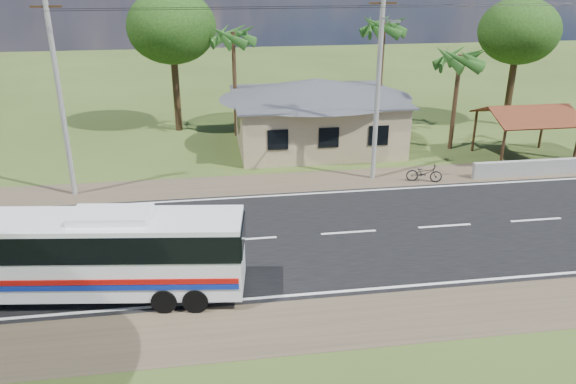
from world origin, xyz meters
name	(u,v)px	position (x,y,z in m)	size (l,w,h in m)	color
ground	(349,233)	(0.00, 0.00, 0.00)	(120.00, 120.00, 0.00)	#364B1A
road	(349,233)	(0.00, 0.00, 0.01)	(120.00, 16.00, 0.03)	black
house	(316,106)	(1.00, 13.00, 2.64)	(12.40, 10.00, 5.00)	tan
waiting_shed	(527,115)	(13.00, 8.50, 2.73)	(5.20, 4.48, 3.35)	#3B2915
concrete_barrier	(532,168)	(12.00, 5.60, 0.45)	(7.00, 0.30, 0.90)	#9E9E99
utility_poles	(373,75)	(2.67, 6.49, 5.77)	(32.80, 2.22, 11.00)	#9E9E99
palm_near	(460,59)	(9.50, 11.00, 5.71)	(2.80, 2.80, 6.70)	#47301E
palm_mid	(384,28)	(6.00, 15.50, 7.16)	(2.80, 2.80, 8.20)	#47301E
palm_far	(233,37)	(-4.00, 16.00, 6.68)	(2.80, 2.80, 7.70)	#47301E
tree_behind_house	(172,28)	(-8.00, 18.00, 7.12)	(6.00, 6.00, 9.61)	#47301E
tree_behind_shed	(519,32)	(16.00, 16.00, 6.68)	(5.60, 5.60, 9.02)	#47301E
coach_bus	(90,249)	(-10.27, -3.65, 1.91)	(10.93, 3.63, 3.33)	white
motorcycle	(424,173)	(5.62, 5.55, 0.51)	(0.67, 1.93, 1.01)	black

